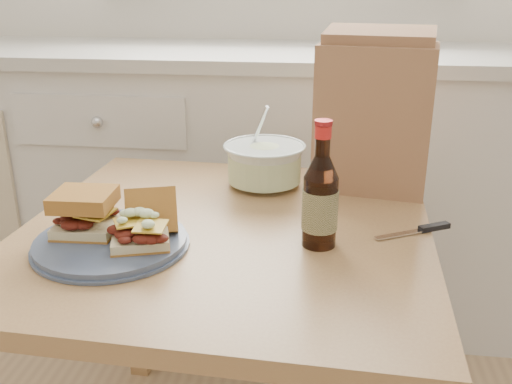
# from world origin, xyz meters

# --- Properties ---
(cabinet_run) EXTENTS (2.50, 0.64, 0.94)m
(cabinet_run) POSITION_xyz_m (-0.00, 1.70, 0.47)
(cabinet_run) COLOR silver
(cabinet_run) RESTS_ON ground
(dining_table) EXTENTS (0.86, 0.86, 0.69)m
(dining_table) POSITION_xyz_m (0.00, 0.81, 0.59)
(dining_table) COLOR #AC8651
(dining_table) RESTS_ON ground
(plate) EXTENTS (0.28, 0.28, 0.02)m
(plate) POSITION_xyz_m (-0.20, 0.69, 0.70)
(plate) COLOR #455370
(plate) RESTS_ON dining_table
(sandwich_left) EXTENTS (0.12, 0.11, 0.08)m
(sandwich_left) POSITION_xyz_m (-0.25, 0.71, 0.75)
(sandwich_left) COLOR beige
(sandwich_left) RESTS_ON plate
(sandwich_right) EXTENTS (0.13, 0.17, 0.09)m
(sandwich_right) POSITION_xyz_m (-0.13, 0.69, 0.74)
(sandwich_right) COLOR beige
(sandwich_right) RESTS_ON plate
(coleslaw_bowl) EXTENTS (0.20, 0.20, 0.20)m
(coleslaw_bowl) POSITION_xyz_m (0.05, 1.06, 0.74)
(coleslaw_bowl) COLOR silver
(coleslaw_bowl) RESTS_ON dining_table
(beer_bottle) EXTENTS (0.07, 0.07, 0.24)m
(beer_bottle) POSITION_xyz_m (0.19, 0.75, 0.78)
(beer_bottle) COLOR black
(beer_bottle) RESTS_ON dining_table
(knife) EXTENTS (0.16, 0.09, 0.01)m
(knife) POSITION_xyz_m (0.40, 0.84, 0.69)
(knife) COLOR silver
(knife) RESTS_ON dining_table
(paper_bag) EXTENTS (0.28, 0.21, 0.34)m
(paper_bag) POSITION_xyz_m (0.30, 1.09, 0.86)
(paper_bag) COLOR #99694A
(paper_bag) RESTS_ON dining_table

